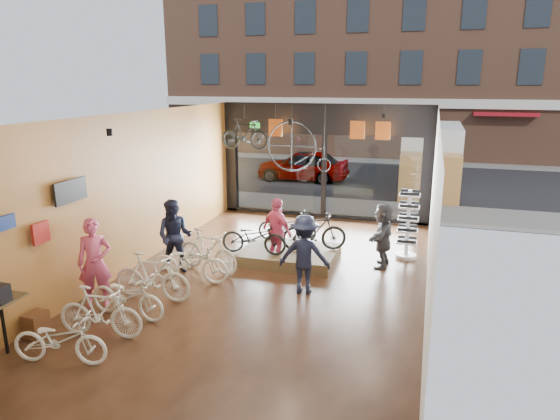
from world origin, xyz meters
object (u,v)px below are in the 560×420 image
at_px(display_platform, 289,255).
at_px(display_bike_right, 287,226).
at_px(street_car, 303,165).
at_px(customer_0, 95,263).
at_px(customer_5, 383,235).
at_px(floor_bike_4, 190,262).
at_px(floor_bike_5, 208,251).
at_px(penny_farthing, 302,148).
at_px(floor_bike_0, 60,340).
at_px(hung_bike, 245,134).
at_px(sunglasses_rack, 408,224).
at_px(display_bike_mid, 314,232).
at_px(floor_bike_3, 152,276).
at_px(floor_bike_2, 127,296).
at_px(customer_1, 175,236).
at_px(customer_3, 304,254).
at_px(box_truck, 431,160).
at_px(floor_bike_1, 100,312).
at_px(display_bike_left, 254,237).
at_px(customer_2, 277,232).

height_order(display_platform, display_bike_right, display_bike_right).
bearing_deg(street_car, customer_0, -2.99).
bearing_deg(customer_5, floor_bike_4, -57.37).
distance_m(street_car, floor_bike_5, 11.82).
distance_m(floor_bike_4, penny_farthing, 5.70).
distance_m(floor_bike_0, customer_0, 2.27).
bearing_deg(hung_bike, sunglasses_rack, -102.00).
relative_size(display_bike_mid, sunglasses_rack, 0.90).
height_order(floor_bike_0, display_platform, floor_bike_0).
xyz_separation_m(floor_bike_3, display_platform, (2.12, 3.13, -0.37)).
bearing_deg(floor_bike_2, display_bike_right, -17.37).
relative_size(floor_bike_5, customer_1, 0.98).
bearing_deg(floor_bike_3, display_bike_right, -27.78).
bearing_deg(hung_bike, display_platform, -135.38).
distance_m(floor_bike_2, customer_5, 6.21).
height_order(display_bike_mid, customer_3, customer_3).
bearing_deg(floor_bike_4, box_truck, -29.95).
height_order(customer_0, sunglasses_rack, customer_0).
bearing_deg(customer_3, floor_bike_1, 39.88).
xyz_separation_m(display_platform, hung_bike, (-2.21, 2.70, 2.78)).
relative_size(display_bike_right, sunglasses_rack, 0.87).
bearing_deg(display_bike_right, floor_bike_1, 155.54).
distance_m(display_bike_left, penny_farthing, 4.11).
bearing_deg(floor_bike_1, floor_bike_5, -14.73).
bearing_deg(display_bike_left, floor_bike_1, 156.82).
relative_size(floor_bike_1, customer_0, 0.87).
relative_size(floor_bike_3, customer_2, 1.01).
relative_size(display_bike_right, customer_5, 0.98).
height_order(customer_3, hung_bike, hung_bike).
height_order(display_bike_mid, customer_1, customer_1).
bearing_deg(floor_bike_5, display_bike_left, -34.61).
distance_m(floor_bike_1, penny_farthing, 8.37).
xyz_separation_m(street_car, customer_5, (4.66, -10.21, 0.10)).
height_order(display_bike_left, customer_5, customer_5).
distance_m(floor_bike_3, customer_3, 3.27).
relative_size(box_truck, customer_0, 3.71).
distance_m(customer_1, penny_farthing, 5.30).
bearing_deg(display_bike_mid, customer_2, 100.28).
height_order(street_car, box_truck, box_truck).
xyz_separation_m(street_car, display_platform, (2.33, -10.50, -0.57)).
bearing_deg(display_bike_left, sunglasses_rack, -70.30).
bearing_deg(floor_bike_4, hung_bike, -1.02).
height_order(street_car, floor_bike_5, street_car).
relative_size(floor_bike_5, display_bike_left, 1.07).
bearing_deg(display_bike_right, customer_2, 176.71).
height_order(floor_bike_3, penny_farthing, penny_farthing).
xyz_separation_m(box_truck, floor_bike_2, (-5.50, -13.48, -0.91)).
bearing_deg(penny_farthing, display_platform, -80.83).
bearing_deg(display_bike_right, box_truck, -27.16).
height_order(floor_bike_5, display_bike_right, display_bike_right).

